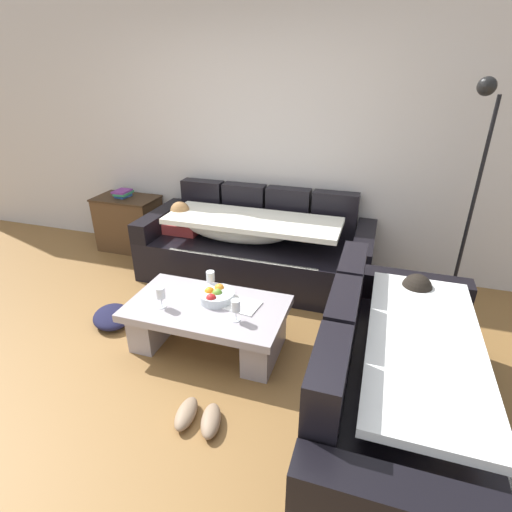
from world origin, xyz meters
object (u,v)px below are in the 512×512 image
(coffee_table, at_px, (208,320))
(crumpled_garment, at_px, (112,317))
(book_stack_on_cabinet, at_px, (123,193))
(pair_of_shoes, at_px, (198,417))
(wine_glass_far_back, at_px, (210,277))
(side_cabinet, at_px, (129,223))
(wine_glass_near_left, at_px, (161,294))
(fruit_bowl, at_px, (216,295))
(couch_near_window, at_px, (398,383))
(open_magazine, at_px, (240,305))
(wine_glass_near_right, at_px, (236,306))
(floor_lamp, at_px, (472,185))
(couch_along_wall, at_px, (252,247))

(coffee_table, distance_m, crumpled_garment, 0.94)
(book_stack_on_cabinet, distance_m, pair_of_shoes, 2.98)
(wine_glass_far_back, relative_size, crumpled_garment, 0.42)
(wine_glass_far_back, height_order, book_stack_on_cabinet, book_stack_on_cabinet)
(side_cabinet, bearing_deg, wine_glass_near_left, -49.23)
(wine_glass_near_left, bearing_deg, fruit_bowl, 32.02)
(wine_glass_far_back, bearing_deg, wine_glass_near_left, -125.56)
(couch_near_window, relative_size, open_magazine, 6.86)
(wine_glass_near_right, xyz_separation_m, crumpled_garment, (-1.20, 0.15, -0.44))
(coffee_table, relative_size, wine_glass_far_back, 7.23)
(couch_near_window, xyz_separation_m, open_magazine, (-1.14, 0.44, 0.05))
(pair_of_shoes, bearing_deg, wine_glass_near_left, 133.20)
(coffee_table, xyz_separation_m, floor_lamp, (1.86, 1.33, 0.88))
(wine_glass_near_right, bearing_deg, wine_glass_near_left, -179.19)
(fruit_bowl, height_order, wine_glass_near_left, wine_glass_near_left)
(coffee_table, distance_m, wine_glass_near_left, 0.42)
(couch_near_window, bearing_deg, crumpled_garment, 80.27)
(side_cabinet, xyz_separation_m, floor_lamp, (3.52, -0.11, 0.80))
(book_stack_on_cabinet, height_order, pair_of_shoes, book_stack_on_cabinet)
(wine_glass_far_back, xyz_separation_m, side_cabinet, (-1.60, 1.22, -0.17))
(wine_glass_far_back, bearing_deg, side_cabinet, 142.64)
(wine_glass_near_right, distance_m, wine_glass_far_back, 0.48)
(wine_glass_near_left, xyz_separation_m, floor_lamp, (2.16, 1.46, 0.62))
(fruit_bowl, height_order, floor_lamp, floor_lamp)
(couch_near_window, relative_size, wine_glass_far_back, 11.57)
(couch_near_window, bearing_deg, wine_glass_near_left, 82.00)
(book_stack_on_cabinet, bearing_deg, floor_lamp, -1.92)
(open_magazine, relative_size, floor_lamp, 0.14)
(coffee_table, xyz_separation_m, open_magazine, (0.25, 0.07, 0.15))
(couch_near_window, bearing_deg, book_stack_on_cabinet, 59.49)
(couch_near_window, xyz_separation_m, coffee_table, (-1.39, 0.37, -0.10))
(couch_along_wall, bearing_deg, wine_glass_far_back, -91.15)
(wine_glass_far_back, bearing_deg, floor_lamp, 30.14)
(open_magazine, bearing_deg, pair_of_shoes, -82.02)
(wine_glass_near_left, distance_m, open_magazine, 0.60)
(fruit_bowl, distance_m, side_cabinet, 2.17)
(wine_glass_far_back, bearing_deg, book_stack_on_cabinet, 143.01)
(wine_glass_near_left, height_order, book_stack_on_cabinet, book_stack_on_cabinet)
(fruit_bowl, bearing_deg, wine_glass_far_back, 127.74)
(coffee_table, bearing_deg, wine_glass_near_right, -22.89)
(fruit_bowl, bearing_deg, floor_lamp, 34.36)
(fruit_bowl, relative_size, wine_glass_near_right, 1.69)
(coffee_table, distance_m, wine_glass_far_back, 0.34)
(wine_glass_far_back, bearing_deg, fruit_bowl, -52.26)
(book_stack_on_cabinet, height_order, floor_lamp, floor_lamp)
(wine_glass_far_back, distance_m, book_stack_on_cabinet, 2.06)
(pair_of_shoes, xyz_separation_m, crumpled_garment, (-1.17, 0.75, 0.01))
(fruit_bowl, distance_m, crumpled_garment, 1.03)
(couch_along_wall, bearing_deg, open_magazine, -75.97)
(wine_glass_near_right, distance_m, crumpled_garment, 1.29)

